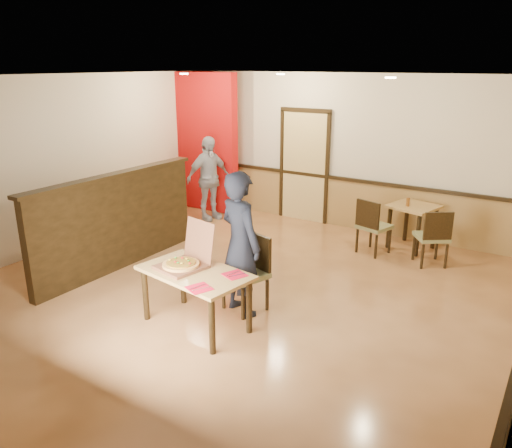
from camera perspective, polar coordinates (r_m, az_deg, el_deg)
The scene contains 24 objects.
floor at distance 6.80m, azimuth -2.32°, elevation -7.87°, with size 7.00×7.00×0.00m, color tan.
ceiling at distance 6.13m, azimuth -2.66°, elevation 16.42°, with size 7.00×7.00×0.00m, color black.
wall_back at distance 9.33m, azimuth 10.12°, elevation 8.06°, with size 7.00×7.00×0.00m, color beige.
wall_left at distance 8.77m, azimuth -21.63°, elevation 6.45°, with size 7.00×7.00×0.00m, color beige.
wainscot_back at distance 9.51m, azimuth 9.74°, elevation 2.39°, with size 7.00×0.04×0.90m, color olive.
chair_rail_back at distance 9.38m, azimuth 9.84°, elevation 5.13°, with size 7.00×0.06×0.06m, color black.
back_door at distance 9.69m, azimuth 5.54°, elevation 6.51°, with size 0.90×0.06×2.10m, color #DDBE71.
booth_partition at distance 7.66m, azimuth -15.62°, elevation 0.38°, with size 0.20×3.10×1.44m.
red_accent_panel at distance 10.39m, azimuth -6.07°, elevation 9.22°, with size 1.60×0.20×2.78m, color #A50C0B.
spot_a at distance 8.96m, azimuth -8.24°, elevation 16.63°, with size 0.14×0.14×0.02m, color #FFE4B2.
spot_b at distance 8.66m, azimuth 2.83°, elevation 16.74°, with size 0.14×0.14×0.02m, color #FFE4B2.
spot_c at distance 6.84m, azimuth 15.12°, elevation 15.85°, with size 0.14×0.14×0.02m, color #FFE4B2.
main_table at distance 5.80m, azimuth -6.97°, elevation -6.33°, with size 1.40×0.93×0.70m.
diner_chair at distance 6.21m, azimuth -0.75°, elevation -5.21°, with size 0.59×0.59×0.95m.
side_chair_left at distance 8.19m, azimuth 13.12°, elevation -0.04°, with size 0.56×0.56×0.91m.
side_chair_right at distance 7.96m, azimuth 19.61°, elevation -1.24°, with size 0.62×0.62×0.89m.
side_table at distance 8.60m, azimuth 17.50°, elevation 0.92°, with size 0.84×0.84×0.74m.
diner at distance 5.98m, azimuth -1.80°, elevation -2.30°, with size 0.65×0.43×1.79m, color black.
passerby at distance 9.76m, azimuth -5.46°, elevation 5.20°, with size 0.96×0.40×1.64m, color #95949C.
pizza_box at distance 5.86m, azimuth -8.18°, elevation -4.30°, with size 0.58×0.65×0.51m.
pizza at distance 5.83m, azimuth -8.58°, elevation -4.57°, with size 0.42×0.42×0.03m, color #F2B458.
napkin_near at distance 5.33m, azimuth -6.50°, elevation -7.30°, with size 0.31×0.31×0.01m.
napkin_far at distance 5.62m, azimuth -2.45°, elevation -5.81°, with size 0.30×0.30×0.01m.
condiment at distance 8.47m, azimuth 16.97°, elevation 2.42°, with size 0.06×0.06×0.14m, color brown.
Camera 1 is at (3.54, -4.99, 2.96)m, focal length 35.00 mm.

